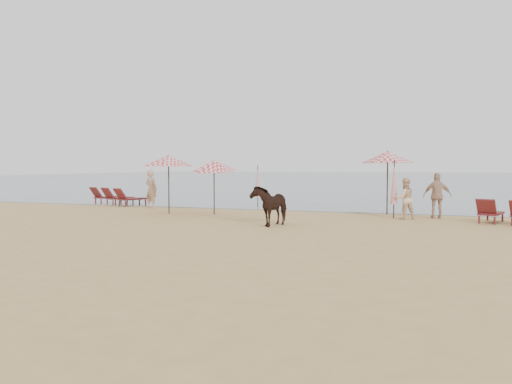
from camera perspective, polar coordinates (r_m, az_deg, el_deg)
ground at (r=12.91m, az=-7.35°, el=-5.98°), size 120.00×120.00×0.00m
sea at (r=91.60m, az=15.62°, el=1.63°), size 160.00×140.00×0.06m
lounger_cluster_left at (r=26.69m, az=-15.66°, el=-0.52°), size 3.19×2.53×0.61m
umbrella_open_left_a at (r=21.25m, az=-9.96°, el=3.52°), size 2.17×2.17×2.47m
umbrella_open_left_b at (r=20.68m, az=-4.82°, el=3.02°), size 1.83×1.87×2.33m
umbrella_open_right at (r=21.33m, az=14.82°, el=3.87°), size 2.16×2.16×2.63m
umbrella_closed_left at (r=24.30m, az=0.20°, el=1.22°), size 0.25×0.25×2.04m
umbrella_closed_right at (r=19.70m, az=15.50°, el=1.05°), size 0.27×0.27×2.24m
cow at (r=16.83m, az=1.65°, el=-1.52°), size 1.02×1.73×1.37m
beachgoer_left at (r=24.26m, az=-11.89°, el=0.34°), size 0.74×0.57×1.82m
beachgoer_right_a at (r=19.61m, az=16.65°, el=-0.72°), size 0.94×0.85×1.56m
beachgoer_right_b at (r=20.27m, az=20.02°, el=-0.39°), size 1.05×0.50×1.75m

